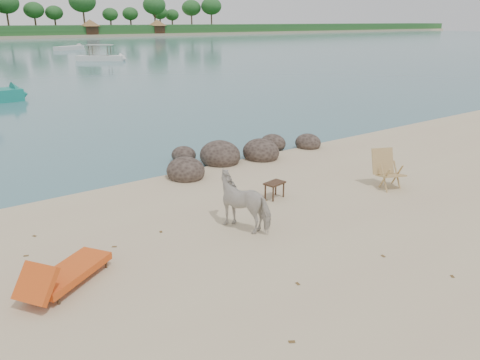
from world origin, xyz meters
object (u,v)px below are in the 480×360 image
object	(u,v)px
boulders	(236,155)
lounge_chair	(70,269)
side_table	(274,191)
cow	(246,202)
deck_chair	(391,171)

from	to	relation	value
boulders	lounge_chair	bearing A→B (deg)	-146.70
side_table	lounge_chair	world-z (taller)	lounge_chair
boulders	side_table	bearing A→B (deg)	-110.21
cow	deck_chair	bearing A→B (deg)	154.52
boulders	deck_chair	distance (m)	5.13
boulders	side_table	xyz separation A→B (m)	(-1.29, -3.50, 0.02)
deck_chair	boulders	bearing A→B (deg)	135.51
side_table	lounge_chair	bearing A→B (deg)	179.33
boulders	cow	xyz separation A→B (m)	(-2.96, -4.47, 0.42)
boulders	deck_chair	world-z (taller)	deck_chair
boulders	side_table	world-z (taller)	boulders
lounge_chair	cow	bearing A→B (deg)	-31.98
cow	deck_chair	size ratio (longest dim) A/B	1.38
lounge_chair	deck_chair	world-z (taller)	deck_chair
side_table	cow	bearing A→B (deg)	-161.14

